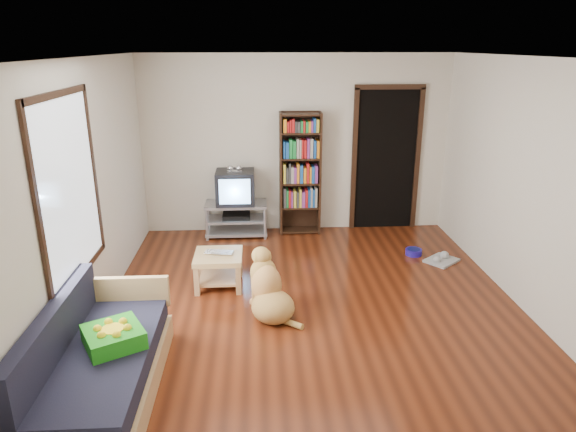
{
  "coord_description": "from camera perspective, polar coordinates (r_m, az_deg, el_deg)",
  "views": [
    {
      "loc": [
        -0.57,
        -4.97,
        2.72
      ],
      "look_at": [
        -0.24,
        0.42,
        0.9
      ],
      "focal_mm": 32.0,
      "sensor_mm": 36.0,
      "label": 1
    }
  ],
  "objects": [
    {
      "name": "ceiling",
      "position": [
        5.0,
        3.22,
        17.23
      ],
      "size": [
        5.0,
        5.0,
        0.0
      ],
      "primitive_type": "plane",
      "rotation": [
        3.14,
        0.0,
        0.0
      ],
      "color": "white",
      "rests_on": "ground"
    },
    {
      "name": "tv_stand",
      "position": [
        7.63,
        -5.76,
        -0.2
      ],
      "size": [
        0.9,
        0.45,
        0.5
      ],
      "color": "#99999E",
      "rests_on": "ground"
    },
    {
      "name": "ground",
      "position": [
        5.69,
        2.74,
        -9.93
      ],
      "size": [
        5.0,
        5.0,
        0.0
      ],
      "primitive_type": "plane",
      "color": "#59220F",
      "rests_on": "ground"
    },
    {
      "name": "wall_front",
      "position": [
        2.91,
        8.44,
        -10.85
      ],
      "size": [
        4.5,
        0.0,
        4.5
      ],
      "primitive_type": "plane",
      "rotation": [
        -1.57,
        0.0,
        0.0
      ],
      "color": "beige",
      "rests_on": "ground"
    },
    {
      "name": "green_cushion",
      "position": [
        4.45,
        -18.82,
        -12.57
      ],
      "size": [
        0.58,
        0.58,
        0.14
      ],
      "primitive_type": "cube",
      "rotation": [
        0.0,
        0.0,
        0.51
      ],
      "color": "#1C9A1D",
      "rests_on": "sofa"
    },
    {
      "name": "dog",
      "position": [
        5.43,
        -2.18,
        -8.34
      ],
      "size": [
        0.6,
        0.79,
        0.71
      ],
      "color": "#B59A45",
      "rests_on": "ground"
    },
    {
      "name": "wall_left",
      "position": [
        5.44,
        -21.35,
        2.18
      ],
      "size": [
        0.0,
        5.0,
        5.0
      ],
      "primitive_type": "plane",
      "rotation": [
        1.57,
        0.0,
        1.57
      ],
      "color": "beige",
      "rests_on": "ground"
    },
    {
      "name": "wall_right",
      "position": [
        5.89,
        25.31,
        2.86
      ],
      "size": [
        0.0,
        5.0,
        5.0
      ],
      "primitive_type": "plane",
      "rotation": [
        1.57,
        0.0,
        -1.57
      ],
      "color": "beige",
      "rests_on": "ground"
    },
    {
      "name": "crt_tv",
      "position": [
        7.51,
        -5.87,
        3.28
      ],
      "size": [
        0.55,
        0.52,
        0.58
      ],
      "color": "black",
      "rests_on": "tv_stand"
    },
    {
      "name": "coffee_table",
      "position": [
        6.07,
        -7.72,
        -5.27
      ],
      "size": [
        0.55,
        0.55,
        0.4
      ],
      "color": "tan",
      "rests_on": "ground"
    },
    {
      "name": "laptop",
      "position": [
        5.99,
        -7.79,
        -4.22
      ],
      "size": [
        0.37,
        0.28,
        0.03
      ],
      "primitive_type": "imported",
      "rotation": [
        0.0,
        0.0,
        -0.2
      ],
      "color": "silver",
      "rests_on": "coffee_table"
    },
    {
      "name": "window",
      "position": [
        4.92,
        -23.12,
        2.76
      ],
      "size": [
        0.03,
        1.46,
        1.7
      ],
      "color": "white",
      "rests_on": "wall_left"
    },
    {
      "name": "dog_bowl",
      "position": [
        7.17,
        13.78,
        -3.9
      ],
      "size": [
        0.22,
        0.22,
        0.08
      ],
      "primitive_type": "cylinder",
      "color": "navy",
      "rests_on": "ground"
    },
    {
      "name": "grey_rag",
      "position": [
        7.05,
        16.68,
        -4.76
      ],
      "size": [
        0.51,
        0.5,
        0.03
      ],
      "primitive_type": "cube",
      "rotation": [
        0.0,
        0.0,
        0.68
      ],
      "color": "#999999",
      "rests_on": "ground"
    },
    {
      "name": "bookshelf",
      "position": [
        7.54,
        1.35,
        5.44
      ],
      "size": [
        0.6,
        0.3,
        1.8
      ],
      "color": "black",
      "rests_on": "ground"
    },
    {
      "name": "doorway",
      "position": [
        7.86,
        10.83,
        6.54
      ],
      "size": [
        1.03,
        0.05,
        2.19
      ],
      "color": "black",
      "rests_on": "wall_back"
    },
    {
      "name": "sofa",
      "position": [
        4.54,
        -20.3,
        -15.46
      ],
      "size": [
        0.8,
        1.8,
        0.8
      ],
      "color": "tan",
      "rests_on": "ground"
    },
    {
      "name": "wall_back",
      "position": [
        7.63,
        0.89,
        7.9
      ],
      "size": [
        4.5,
        0.0,
        4.5
      ],
      "primitive_type": "plane",
      "rotation": [
        1.57,
        0.0,
        0.0
      ],
      "color": "beige",
      "rests_on": "ground"
    }
  ]
}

